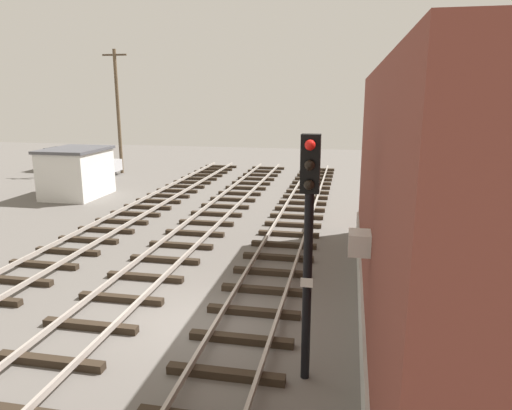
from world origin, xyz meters
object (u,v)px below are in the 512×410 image
(brick_building, at_px, (496,207))
(parked_car_silver, at_px, (89,163))
(control_hut, at_px, (76,172))
(parked_car_white, at_px, (65,159))
(utility_pole_far, at_px, (118,110))
(signal_mast, at_px, (309,231))

(brick_building, bearing_deg, parked_car_silver, 138.69)
(control_hut, xyz_separation_m, parked_car_silver, (-3.16, 6.76, -0.49))
(parked_car_silver, height_order, parked_car_white, same)
(utility_pole_far, bearing_deg, parked_car_silver, -142.92)
(parked_car_silver, bearing_deg, parked_car_white, 152.56)
(signal_mast, height_order, utility_pole_far, utility_pole_far)
(signal_mast, height_order, parked_car_silver, signal_mast)
(signal_mast, bearing_deg, parked_car_silver, 128.63)
(brick_building, distance_m, control_hut, 22.35)
(control_hut, relative_size, parked_car_white, 0.90)
(parked_car_white, distance_m, utility_pole_far, 6.02)
(control_hut, distance_m, utility_pole_far, 8.83)
(signal_mast, height_order, parked_car_white, signal_mast)
(parked_car_silver, distance_m, utility_pole_far, 4.32)
(brick_building, distance_m, parked_car_silver, 29.01)
(parked_car_silver, distance_m, parked_car_white, 3.33)
(utility_pole_far, bearing_deg, signal_mast, -55.96)
(signal_mast, xyz_separation_m, control_hut, (-14.43, 15.26, -1.78))
(signal_mast, relative_size, brick_building, 0.31)
(brick_building, distance_m, utility_pole_far, 28.59)
(signal_mast, height_order, brick_building, brick_building)
(control_hut, height_order, utility_pole_far, utility_pole_far)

